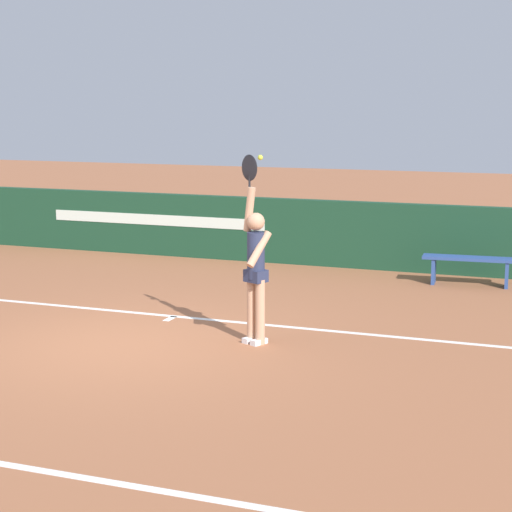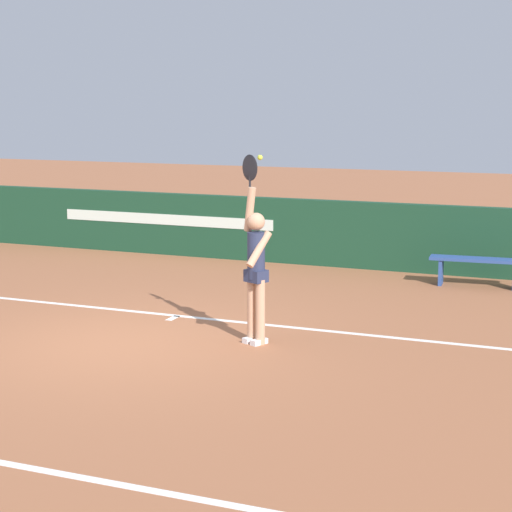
% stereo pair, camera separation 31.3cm
% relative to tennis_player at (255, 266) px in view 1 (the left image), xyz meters
% --- Properties ---
extents(ground_plane, '(60.00, 60.00, 0.00)m').
position_rel_tennis_player_xyz_m(ground_plane, '(-1.64, -0.68, -1.04)').
color(ground_plane, '#A05E3D').
extents(court_lines, '(12.23, 5.52, 0.00)m').
position_rel_tennis_player_xyz_m(court_lines, '(-1.64, -1.75, -1.04)').
color(court_lines, white).
rests_on(court_lines, ground).
extents(back_wall, '(17.33, 0.22, 1.28)m').
position_rel_tennis_player_xyz_m(back_wall, '(-1.64, 5.65, -0.40)').
color(back_wall, '#184029').
rests_on(back_wall, ground).
extents(tennis_player, '(0.46, 0.46, 2.49)m').
position_rel_tennis_player_xyz_m(tennis_player, '(0.00, 0.00, 0.00)').
color(tennis_player, tan).
rests_on(tennis_player, ground).
extents(tennis_ball, '(0.07, 0.07, 0.07)m').
position_rel_tennis_player_xyz_m(tennis_ball, '(0.14, -0.19, 1.43)').
color(tennis_ball, '#CADC39').
extents(courtside_bench_near, '(1.65, 0.48, 0.50)m').
position_rel_tennis_player_xyz_m(courtside_bench_near, '(2.20, 4.74, -0.65)').
color(courtside_bench_near, '#2C498E').
rests_on(courtside_bench_near, ground).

